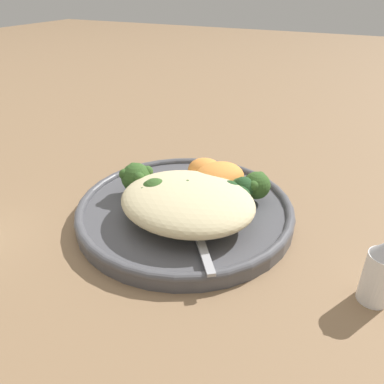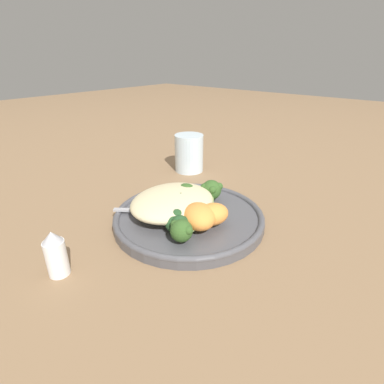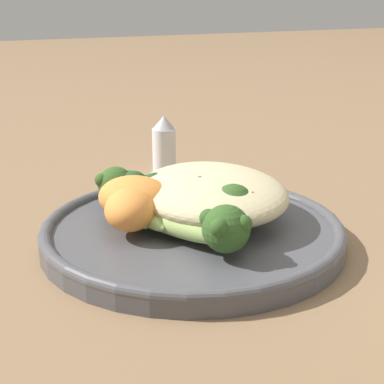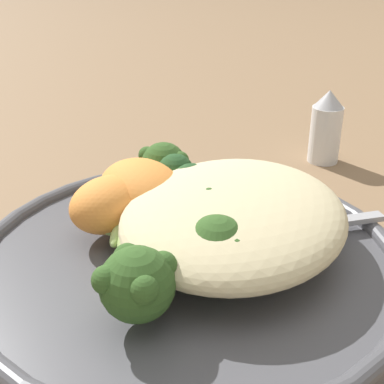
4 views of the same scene
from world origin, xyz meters
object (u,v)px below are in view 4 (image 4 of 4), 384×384
broccoli_stalk_2 (202,216)px  kale_tuft (179,183)px  broccoli_stalk_0 (135,272)px  broccoli_stalk_1 (203,246)px  sweet_potato_chunk_2 (141,190)px  sweet_potato_chunk_1 (140,199)px  salt_shaker (326,127)px  quinoa_mound (234,216)px  spoon (288,226)px  broccoli_stalk_4 (155,180)px  sweet_potato_chunk_0 (110,204)px  plate (187,261)px  broccoli_stalk_3 (183,201)px

broccoli_stalk_2 → kale_tuft: size_ratio=1.73×
broccoli_stalk_2 → broccoli_stalk_0: bearing=-111.3°
broccoli_stalk_1 → sweet_potato_chunk_2: same height
broccoli_stalk_1 → broccoli_stalk_0: bearing=-102.9°
sweet_potato_chunk_1 → salt_shaker: 0.23m
quinoa_mound → sweet_potato_chunk_2: same height
sweet_potato_chunk_1 → spoon: sweet_potato_chunk_1 is taller
sweet_potato_chunk_2 → kale_tuft: (-0.03, 0.02, -0.00)m
broccoli_stalk_1 → broccoli_stalk_4: size_ratio=0.80×
sweet_potato_chunk_0 → spoon: size_ratio=0.63×
plate → spoon: (-0.04, 0.06, 0.01)m
plate → kale_tuft: bearing=-152.5°
salt_shaker → broccoli_stalk_2: bearing=-11.3°
sweet_potato_chunk_1 → quinoa_mound: bearing=84.7°
quinoa_mound → broccoli_stalk_3: quinoa_mound is taller
broccoli_stalk_2 → kale_tuft: broccoli_stalk_2 is taller
broccoli_stalk_0 → broccoli_stalk_4: broccoli_stalk_0 is taller
broccoli_stalk_0 → sweet_potato_chunk_1: broccoli_stalk_0 is taller
broccoli_stalk_3 → sweet_potato_chunk_1: same height
broccoli_stalk_1 → sweet_potato_chunk_0: 0.08m
broccoli_stalk_0 → spoon: (-0.10, 0.06, -0.01)m
quinoa_mound → broccoli_stalk_4: size_ratio=1.31×
quinoa_mound → plate: bearing=-57.6°
broccoli_stalk_3 → kale_tuft: size_ratio=1.65×
broccoli_stalk_3 → sweet_potato_chunk_1: size_ratio=1.85×
broccoli_stalk_0 → quinoa_mound: bearing=126.6°
kale_tuft → spoon: 0.09m
broccoli_stalk_4 → kale_tuft: broccoli_stalk_4 is taller
broccoli_stalk_1 → broccoli_stalk_3: 0.07m
broccoli_stalk_3 → salt_shaker: salt_shaker is taller
plate → sweet_potato_chunk_2: sweet_potato_chunk_2 is taller
broccoli_stalk_2 → spoon: size_ratio=0.96×
broccoli_stalk_4 → sweet_potato_chunk_2: 0.03m
plate → kale_tuft: 0.07m
broccoli_stalk_0 → salt_shaker: (-0.29, 0.06, -0.00)m
broccoli_stalk_1 → sweet_potato_chunk_1: bearing=165.1°
quinoa_mound → sweet_potato_chunk_2: size_ratio=2.35×
salt_shaker → broccoli_stalk_0: bearing=-10.8°
broccoli_stalk_2 → sweet_potato_chunk_0: (0.01, -0.06, -0.00)m
broccoli_stalk_3 → spoon: bearing=-47.9°
broccoli_stalk_3 → salt_shaker: size_ratio=1.16×
quinoa_mound → broccoli_stalk_0: (0.08, -0.03, -0.00)m
broccoli_stalk_1 → sweet_potato_chunk_2: (-0.05, -0.07, 0.00)m
broccoli_stalk_1 → kale_tuft: size_ratio=2.02×
plate → quinoa_mound: quinoa_mound is taller
broccoli_stalk_2 → sweet_potato_chunk_0: size_ratio=1.51×
sweet_potato_chunk_2 → broccoli_stalk_1: bearing=52.6°
plate → broccoli_stalk_2: broccoli_stalk_2 is taller
broccoli_stalk_3 → plate: bearing=-118.8°
broccoli_stalk_0 → broccoli_stalk_4: (-0.12, -0.04, -0.00)m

